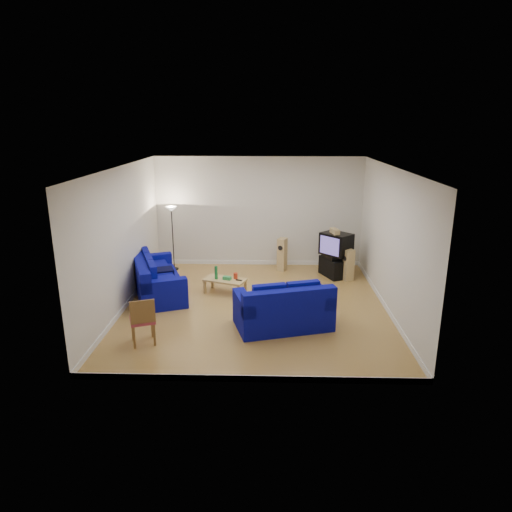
{
  "coord_description": "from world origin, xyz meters",
  "views": [
    {
      "loc": [
        0.29,
        -9.88,
        4.13
      ],
      "look_at": [
        0.0,
        0.4,
        1.1
      ],
      "focal_mm": 32.0,
      "sensor_mm": 36.0,
      "label": 1
    }
  ],
  "objects_px": {
    "tv_stand": "(333,267)",
    "television": "(336,244)",
    "sofa_loveseat": "(284,311)",
    "sofa_three_seat": "(155,281)",
    "coffee_table": "(225,281)"
  },
  "relations": [
    {
      "from": "tv_stand",
      "to": "television",
      "type": "bearing_deg",
      "value": 27.16
    },
    {
      "from": "tv_stand",
      "to": "television",
      "type": "distance_m",
      "value": 0.67
    },
    {
      "from": "sofa_three_seat",
      "to": "sofa_loveseat",
      "type": "xyz_separation_m",
      "value": [
        3.13,
        -1.85,
        0.02
      ]
    },
    {
      "from": "sofa_three_seat",
      "to": "sofa_loveseat",
      "type": "height_order",
      "value": "sofa_loveseat"
    },
    {
      "from": "sofa_loveseat",
      "to": "television",
      "type": "relative_size",
      "value": 2.25
    },
    {
      "from": "coffee_table",
      "to": "tv_stand",
      "type": "xyz_separation_m",
      "value": [
        2.89,
        1.4,
        -0.06
      ]
    },
    {
      "from": "sofa_three_seat",
      "to": "sofa_loveseat",
      "type": "distance_m",
      "value": 3.64
    },
    {
      "from": "sofa_loveseat",
      "to": "tv_stand",
      "type": "bearing_deg",
      "value": 50.4
    },
    {
      "from": "tv_stand",
      "to": "television",
      "type": "xyz_separation_m",
      "value": [
        0.04,
        -0.03,
        0.67
      ]
    },
    {
      "from": "sofa_three_seat",
      "to": "sofa_loveseat",
      "type": "bearing_deg",
      "value": 38.32
    },
    {
      "from": "sofa_three_seat",
      "to": "television",
      "type": "relative_size",
      "value": 2.76
    },
    {
      "from": "sofa_three_seat",
      "to": "television",
      "type": "height_order",
      "value": "television"
    },
    {
      "from": "sofa_loveseat",
      "to": "television",
      "type": "height_order",
      "value": "television"
    },
    {
      "from": "tv_stand",
      "to": "television",
      "type": "relative_size",
      "value": 0.89
    },
    {
      "from": "sofa_three_seat",
      "to": "coffee_table",
      "type": "relative_size",
      "value": 2.29
    }
  ]
}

